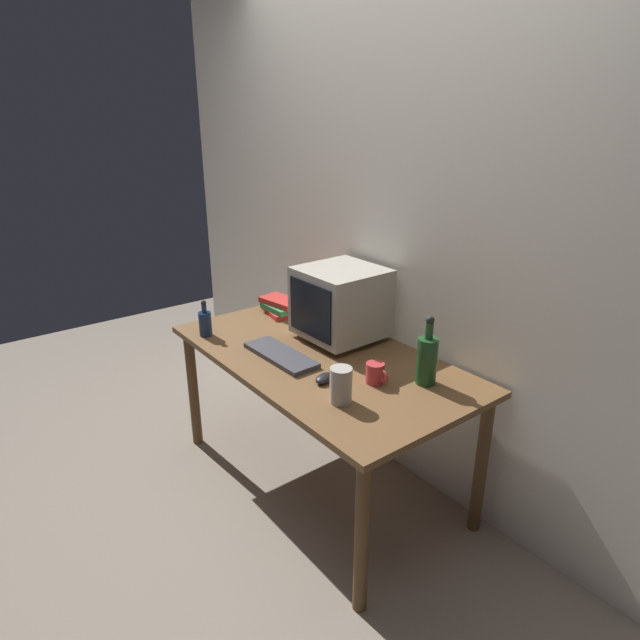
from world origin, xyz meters
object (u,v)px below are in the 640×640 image
mug (375,373)px  bottle_tall (427,359)px  computer_mouse (324,378)px  bottle_short (205,323)px  metal_canister (341,385)px  book_stack (281,306)px  crt_monitor (341,303)px  keyboard (281,355)px

mug → bottle_tall: bearing=51.8°
computer_mouse → bottle_tall: bottle_tall is taller
bottle_short → metal_canister: size_ratio=1.29×
bottle_short → book_stack: bearing=93.7°
crt_monitor → keyboard: crt_monitor is taller
crt_monitor → book_stack: bearing=-175.4°
bottle_tall → metal_canister: size_ratio=2.05×
computer_mouse → book_stack: size_ratio=0.39×
mug → metal_canister: 0.23m
computer_mouse → metal_canister: (0.17, -0.05, 0.06)m
metal_canister → crt_monitor: bearing=140.6°
computer_mouse → book_stack: book_stack is taller
metal_canister → bottle_tall: bearing=76.0°
crt_monitor → keyboard: (0.00, -0.37, -0.18)m
crt_monitor → bottle_tall: (0.59, -0.02, -0.08)m
book_stack → metal_canister: bearing=-20.5°
computer_mouse → bottle_short: 0.80m
bottle_tall → bottle_short: bottle_tall is taller
crt_monitor → metal_canister: bearing=-39.4°
bottle_tall → metal_canister: (-0.10, -0.39, -0.04)m
crt_monitor → computer_mouse: crt_monitor is taller
book_stack → metal_canister: 1.05m
crt_monitor → bottle_short: 0.71m
keyboard → book_stack: size_ratio=1.62×
crt_monitor → bottle_short: (-0.46, -0.53, -0.12)m
crt_monitor → bottle_tall: size_ratio=1.28×
bottle_tall → mug: (-0.13, -0.17, -0.07)m
computer_mouse → bottle_tall: size_ratio=0.33×
metal_canister → book_stack: bearing=159.5°
crt_monitor → metal_canister: size_ratio=2.61×
keyboard → computer_mouse: (0.32, 0.01, 0.01)m
keyboard → bottle_short: size_ratio=2.17×
computer_mouse → book_stack: (-0.81, 0.32, 0.03)m
mug → metal_canister: bearing=-80.9°
bottle_short → metal_canister: 0.96m
computer_mouse → bottle_short: (-0.78, -0.17, 0.05)m
crt_monitor → mug: (0.46, -0.19, -0.15)m
keyboard → bottle_tall: size_ratio=1.37×
keyboard → mug: mug is taller
computer_mouse → book_stack: bearing=140.7°
bottle_short → mug: 0.98m
keyboard → computer_mouse: 0.32m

